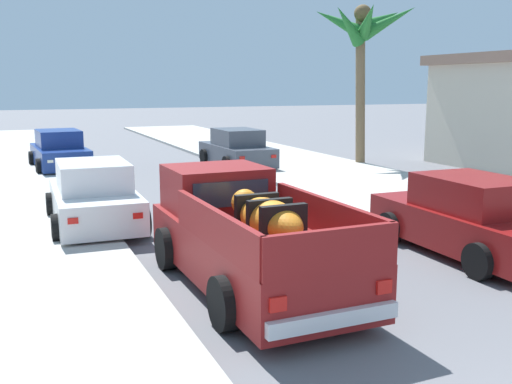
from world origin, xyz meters
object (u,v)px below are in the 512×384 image
Objects in this scene: car_right_mid at (470,219)px; car_left_far at (94,197)px; palm_tree_right_fore at (362,33)px; pickup_truck at (246,237)px; car_left_near at (237,150)px; car_left_mid at (60,151)px.

car_right_mid is 8.22m from car_left_far.
palm_tree_right_fore is at bearing 66.95° from car_right_mid.
pickup_truck is 4.66m from car_right_mid.
car_left_near is 1.00× the size of car_left_far.
car_right_mid is at bearing -38.74° from car_left_far.
car_left_near is at bearing 69.72° from pickup_truck.
pickup_truck is at bearing 179.74° from car_right_mid.
palm_tree_right_fore is (4.90, -1.18, 4.58)m from car_left_near.
car_left_mid is at bearing 164.35° from palm_tree_right_fore.
palm_tree_right_fore is (9.77, 12.00, 4.48)m from pickup_truck.
car_left_far is (-6.62, -8.05, 0.00)m from car_left_near.
car_left_mid and car_left_far have the same top height.
car_left_near is 6.82m from palm_tree_right_fore.
car_left_mid and car_right_mid have the same top height.
palm_tree_right_fore is (5.11, 12.02, 4.58)m from car_right_mid.
pickup_truck reaches higher than car_left_near.
car_right_mid is 1.00× the size of car_left_far.
car_left_mid is 1.01× the size of car_right_mid.
palm_tree_right_fore is at bearing -15.65° from car_left_mid.
car_left_mid is (-6.56, 2.04, 0.00)m from car_left_near.
palm_tree_right_fore is (11.47, -3.21, 4.58)m from car_left_mid.
car_left_far is at bearing -129.42° from car_left_near.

